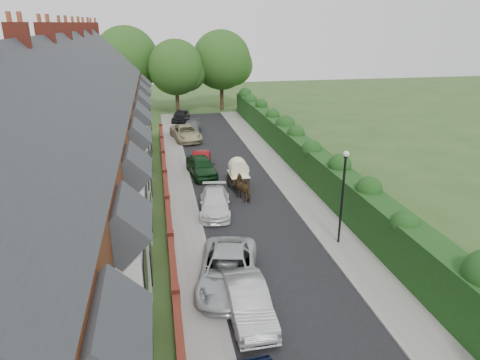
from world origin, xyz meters
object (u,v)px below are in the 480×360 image
object	(u,v)px
car_red	(201,160)
horse_cart	(238,172)
car_black	(181,116)
car_green	(201,166)
car_grey	(191,128)
lamppost	(343,186)
car_white	(215,203)
car_silver_b	(228,270)
horse	(244,188)
car_beige	(186,133)
car_silver_a	(248,301)

from	to	relation	value
car_red	horse_cart	xyz separation A→B (m)	(2.10, -5.17, 0.61)
car_black	car_green	bearing A→B (deg)	-74.47
car_red	car_grey	distance (m)	11.20
lamppost	car_white	bearing A→B (deg)	138.16
car_silver_b	car_red	size ratio (longest dim) A/B	1.43
car_red	car_green	bearing A→B (deg)	-83.83
lamppost	horse	size ratio (longest dim) A/B	2.74
lamppost	car_green	size ratio (longest dim) A/B	1.15
car_grey	horse	bearing A→B (deg)	-73.73
car_green	lamppost	bearing A→B (deg)	-71.13
car_white	car_beige	xyz separation A→B (m)	(-0.46, 17.76, 0.09)
lamppost	horse	world-z (taller)	lamppost
lamppost	car_grey	xyz separation A→B (m)	(-5.58, 25.40, -2.62)
car_beige	horse	bearing A→B (deg)	-89.07
car_silver_b	car_black	bearing A→B (deg)	102.70
car_beige	car_red	bearing A→B (deg)	-94.86
car_silver_a	car_white	bearing A→B (deg)	88.35
car_silver_b	horse	bearing A→B (deg)	87.12
car_silver_a	car_silver_b	world-z (taller)	car_silver_b
car_white	car_beige	distance (m)	17.77
car_silver_b	car_black	distance (m)	34.33
car_red	horse_cart	world-z (taller)	horse_cart
car_black	car_white	bearing A→B (deg)	-74.55
car_grey	car_white	bearing A→B (deg)	-80.47
car_red	horse	distance (m)	7.51
car_silver_b	horse	xyz separation A→B (m)	(2.69, 9.60, 0.03)
car_white	car_green	distance (m)	6.94
car_green	car_white	bearing A→B (deg)	-96.48
lamppost	car_grey	size ratio (longest dim) A/B	1.11
car_grey	horse_cart	xyz separation A→B (m)	(1.90, -16.37, 0.57)
car_silver_b	car_red	bearing A→B (deg)	100.77
car_silver_b	car_white	world-z (taller)	car_silver_b
car_silver_a	car_beige	size ratio (longest dim) A/B	0.83
car_silver_a	car_grey	size ratio (longest dim) A/B	0.95
car_green	horse	distance (m)	5.68
car_silver_a	car_white	distance (m)	10.16
car_red	car_black	size ratio (longest dim) A/B	0.93
car_silver_a	car_grey	bearing A→B (deg)	88.13
car_red	lamppost	bearing A→B (deg)	-56.39
horse_cart	car_black	bearing A→B (deg)	96.63
lamppost	car_green	xyz separation A→B (m)	(-5.96, 12.20, -2.54)
car_green	horse_cart	distance (m)	3.94
car_silver_a	car_black	bearing A→B (deg)	89.42
car_white	lamppost	bearing A→B (deg)	-34.64
car_green	horse_cart	world-z (taller)	horse_cart
car_white	horse_cart	size ratio (longest dim) A/B	1.48
car_red	horse	xyz separation A→B (m)	(2.10, -7.20, 0.16)
car_silver_b	car_beige	xyz separation A→B (m)	(0.03, 25.62, -0.03)
car_silver_b	horse	size ratio (longest dim) A/B	2.92
car_red	car_silver_a	bearing A→B (deg)	-79.11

